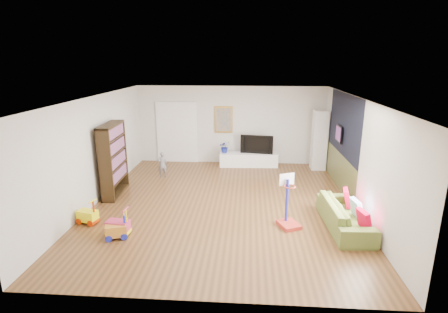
# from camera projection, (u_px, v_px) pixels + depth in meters

# --- Properties ---
(floor) EXTENTS (6.50, 7.50, 0.00)m
(floor) POSITION_uv_depth(u_px,v_px,m) (223.00, 204.00, 8.95)
(floor) COLOR brown
(floor) RESTS_ON ground
(ceiling) EXTENTS (6.50, 7.50, 0.00)m
(ceiling) POSITION_uv_depth(u_px,v_px,m) (223.00, 98.00, 8.22)
(ceiling) COLOR white
(ceiling) RESTS_ON ground
(wall_back) EXTENTS (6.50, 0.00, 2.70)m
(wall_back) POSITION_uv_depth(u_px,v_px,m) (231.00, 125.00, 12.19)
(wall_back) COLOR silver
(wall_back) RESTS_ON ground
(wall_front) EXTENTS (6.50, 0.00, 2.70)m
(wall_front) POSITION_uv_depth(u_px,v_px,m) (203.00, 221.00, 4.99)
(wall_front) COLOR white
(wall_front) RESTS_ON ground
(wall_left) EXTENTS (0.00, 7.50, 2.70)m
(wall_left) POSITION_uv_depth(u_px,v_px,m) (95.00, 151.00, 8.81)
(wall_left) COLOR white
(wall_left) RESTS_ON ground
(wall_right) EXTENTS (0.00, 7.50, 2.70)m
(wall_right) POSITION_uv_depth(u_px,v_px,m) (358.00, 156.00, 8.36)
(wall_right) COLOR white
(wall_right) RESTS_ON ground
(navy_accent) EXTENTS (0.01, 3.20, 1.70)m
(navy_accent) POSITION_uv_depth(u_px,v_px,m) (344.00, 124.00, 9.58)
(navy_accent) COLOR black
(navy_accent) RESTS_ON wall_right
(olive_wainscot) EXTENTS (0.01, 3.20, 1.00)m
(olive_wainscot) POSITION_uv_depth(u_px,v_px,m) (340.00, 171.00, 9.94)
(olive_wainscot) COLOR brown
(olive_wainscot) RESTS_ON wall_right
(doorway) EXTENTS (1.45, 0.06, 2.10)m
(doorway) POSITION_uv_depth(u_px,v_px,m) (177.00, 133.00, 12.36)
(doorway) COLOR white
(doorway) RESTS_ON ground
(painting_back) EXTENTS (0.62, 0.06, 0.92)m
(painting_back) POSITION_uv_depth(u_px,v_px,m) (224.00, 120.00, 12.11)
(painting_back) COLOR gold
(painting_back) RESTS_ON wall_back
(artwork_right) EXTENTS (0.04, 0.56, 0.46)m
(artwork_right) POSITION_uv_depth(u_px,v_px,m) (339.00, 134.00, 9.85)
(artwork_right) COLOR #7F3F8C
(artwork_right) RESTS_ON wall_right
(media_console) EXTENTS (2.00, 0.59, 0.46)m
(media_console) POSITION_uv_depth(u_px,v_px,m) (248.00, 160.00, 12.05)
(media_console) COLOR white
(media_console) RESTS_ON ground
(tall_cabinet) EXTENTS (0.47, 0.47, 1.98)m
(tall_cabinet) POSITION_uv_depth(u_px,v_px,m) (319.00, 140.00, 11.55)
(tall_cabinet) COLOR white
(tall_cabinet) RESTS_ON ground
(bookshelf) EXTENTS (0.42, 1.35, 1.95)m
(bookshelf) POSITION_uv_depth(u_px,v_px,m) (113.00, 160.00, 9.37)
(bookshelf) COLOR black
(bookshelf) RESTS_ON ground
(sofa) EXTENTS (0.88, 2.03, 0.58)m
(sofa) POSITION_uv_depth(u_px,v_px,m) (345.00, 215.00, 7.63)
(sofa) COLOR olive
(sofa) RESTS_ON ground
(basketball_hoop) EXTENTS (0.57, 0.62, 1.19)m
(basketball_hoop) POSITION_uv_depth(u_px,v_px,m) (290.00, 202.00, 7.58)
(basketball_hoop) COLOR red
(basketball_hoop) RESTS_ON ground
(ride_on_yellow) EXTENTS (0.49, 0.37, 0.58)m
(ride_on_yellow) POSITION_uv_depth(u_px,v_px,m) (87.00, 211.00, 7.82)
(ride_on_yellow) COLOR #FBF50B
(ride_on_yellow) RESTS_ON ground
(ride_on_orange) EXTENTS (0.49, 0.39, 0.56)m
(ride_on_orange) POSITION_uv_depth(u_px,v_px,m) (116.00, 226.00, 7.15)
(ride_on_orange) COLOR orange
(ride_on_orange) RESTS_ON ground
(ride_on_pink) EXTENTS (0.49, 0.33, 0.61)m
(ride_on_pink) POSITION_uv_depth(u_px,v_px,m) (118.00, 222.00, 7.28)
(ride_on_pink) COLOR #CB335D
(ride_on_pink) RESTS_ON ground
(child) EXTENTS (0.35, 0.30, 0.81)m
(child) POSITION_uv_depth(u_px,v_px,m) (162.00, 164.00, 10.90)
(child) COLOR slate
(child) RESTS_ON ground
(tv) EXTENTS (1.12, 0.31, 0.64)m
(tv) POSITION_uv_depth(u_px,v_px,m) (257.00, 144.00, 11.95)
(tv) COLOR black
(tv) RESTS_ON media_console
(vase_plant) EXTENTS (0.44, 0.40, 0.42)m
(vase_plant) POSITION_uv_depth(u_px,v_px,m) (225.00, 147.00, 12.00)
(vase_plant) COLOR navy
(vase_plant) RESTS_ON media_console
(pillow_left) EXTENTS (0.19, 0.40, 0.39)m
(pillow_left) POSITION_uv_depth(u_px,v_px,m) (364.00, 219.00, 7.04)
(pillow_left) COLOR #C4012E
(pillow_left) RESTS_ON sofa
(pillow_center) EXTENTS (0.17, 0.42, 0.40)m
(pillow_center) POSITION_uv_depth(u_px,v_px,m) (357.00, 208.00, 7.56)
(pillow_center) COLOR silver
(pillow_center) RESTS_ON sofa
(pillow_right) EXTENTS (0.19, 0.42, 0.40)m
(pillow_right) POSITION_uv_depth(u_px,v_px,m) (347.00, 198.00, 8.15)
(pillow_right) COLOR #B00529
(pillow_right) RESTS_ON sofa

